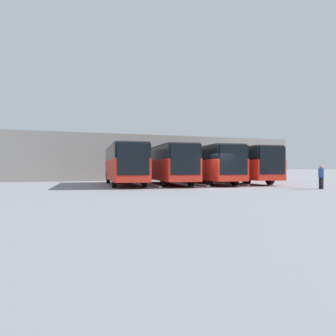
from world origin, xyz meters
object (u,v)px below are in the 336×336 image
bus_0 (239,164)px  pedestrian (321,176)px  bus_2 (167,164)px  bus_3 (124,164)px  bus_1 (206,164)px

bus_0 → pedestrian: (-0.53, 9.54, -0.94)m
bus_0 → pedestrian: bearing=98.9°
bus_2 → bus_3: size_ratio=1.00×
bus_2 → pedestrian: 12.36m
bus_2 → bus_3: bearing=2.5°
bus_0 → bus_3: 11.18m
bus_1 → bus_3: 7.47m
bus_1 → bus_0: bearing=-168.0°
pedestrian → bus_0: bearing=11.0°
bus_0 → pedestrian: 9.60m
bus_1 → bus_2: 3.74m
bus_1 → pedestrian: 10.12m
bus_2 → pedestrian: bearing=136.1°
bus_0 → pedestrian: bus_0 is taller
bus_0 → bus_1: same height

